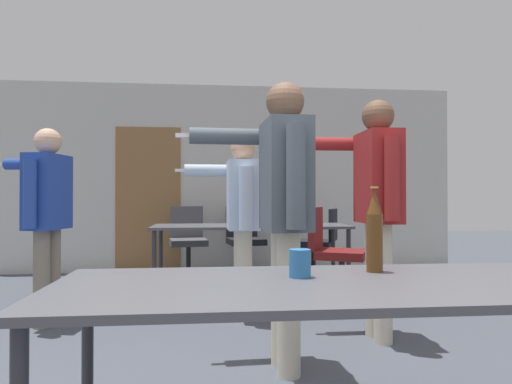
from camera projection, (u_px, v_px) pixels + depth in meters
back_wall at (224, 179)px, 6.60m from camera, size 6.68×0.12×2.67m
conference_table_near at (348, 296)px, 1.74m from camera, size 2.23×0.84×0.74m
conference_table_far at (251, 230)px, 5.27m from camera, size 2.25×0.76×0.74m
person_left_plaid at (241, 210)px, 4.07m from camera, size 0.76×0.71×1.60m
person_far_watching at (376, 194)px, 3.41m from camera, size 0.80×0.65×1.79m
person_center_tall at (283, 196)px, 2.80m from camera, size 0.83×0.67×1.77m
person_right_polo at (46, 206)px, 3.80m from camera, size 0.73×0.70×1.64m
office_chair_side_rolled at (245, 243)px, 6.12m from camera, size 0.53×0.58×0.93m
office_chair_far_right at (334, 258)px, 4.49m from camera, size 0.66×0.63×0.96m
office_chair_mid_tucked at (319, 246)px, 6.02m from camera, size 0.65×0.61×0.91m
office_chair_far_left at (188, 244)px, 5.97m from camera, size 0.52×0.58×0.94m
beer_bottle at (375, 232)px, 1.97m from camera, size 0.07×0.07×0.37m
drink_cup at (300, 263)px, 1.83m from camera, size 0.09×0.09×0.11m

